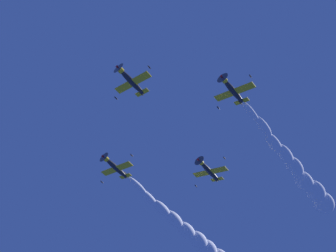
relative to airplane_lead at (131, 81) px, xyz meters
name	(u,v)px	position (x,y,z in m)	size (l,w,h in m)	color
airplane_lead	(131,81)	(0.00, 0.00, 0.00)	(7.29, 7.88, 2.92)	#232328
airplane_left_wingman	(232,90)	(-13.98, 11.32, -0.29)	(7.28, 7.71, 3.38)	#232328
airplane_right_wingman	(115,167)	(-9.86, -15.62, -1.75)	(7.30, 7.90, 2.96)	#232328
airplane_slot_tail	(209,170)	(-24.02, -3.65, -1.14)	(7.30, 7.65, 3.50)	#232328
smoke_trail_left_wingman	(305,180)	(-41.01, 7.91, 0.22)	(35.50, 7.25, 4.46)	white
smoke_trail_right_wingman	(197,240)	(-37.21, -19.24, -1.35)	(35.82, 7.78, 4.46)	white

